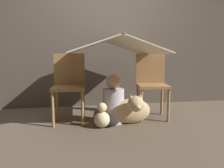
# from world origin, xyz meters

# --- Properties ---
(ground_plane) EXTENTS (8.80, 8.80, 0.00)m
(ground_plane) POSITION_xyz_m (0.00, 0.00, 0.00)
(ground_plane) COLOR brown
(wall_back) EXTENTS (7.00, 0.05, 2.50)m
(wall_back) POSITION_xyz_m (0.00, 1.17, 1.25)
(wall_back) COLOR #4C4238
(wall_back) RESTS_ON ground_plane
(chair_left) EXTENTS (0.44, 0.44, 0.89)m
(chair_left) POSITION_xyz_m (-0.56, 0.30, 0.50)
(chair_left) COLOR olive
(chair_left) RESTS_ON ground_plane
(chair_right) EXTENTS (0.47, 0.47, 0.89)m
(chair_right) POSITION_xyz_m (0.58, 0.30, 0.50)
(chair_right) COLOR olive
(chair_right) RESTS_ON ground_plane
(sheet_canopy) EXTENTS (1.13, 1.29, 0.20)m
(sheet_canopy) POSITION_xyz_m (0.00, 0.23, 0.99)
(sheet_canopy) COLOR silver
(person_front) EXTENTS (0.27, 0.27, 0.63)m
(person_front) POSITION_xyz_m (-0.00, 0.12, 0.27)
(person_front) COLOR #B2B2B7
(person_front) RESTS_ON ground_plane
(dog) EXTENTS (0.49, 0.41, 0.42)m
(dog) POSITION_xyz_m (0.22, -0.00, 0.19)
(dog) COLOR tan
(dog) RESTS_ON ground_plane
(plush_toy) EXTENTS (0.19, 0.19, 0.30)m
(plush_toy) POSITION_xyz_m (-0.17, -0.05, 0.12)
(plush_toy) COLOR beige
(plush_toy) RESTS_ON ground_plane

